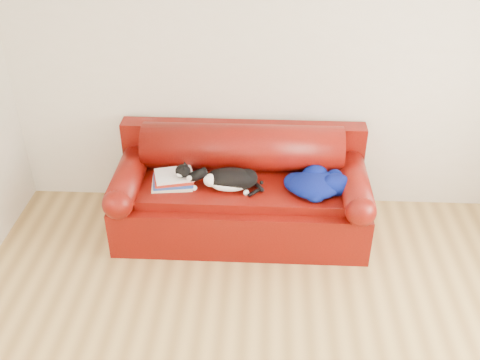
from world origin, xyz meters
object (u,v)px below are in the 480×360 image
object	(u,v)px
book_stack	(173,179)
cat	(230,180)
blanket	(317,183)
sofa_base	(241,207)

from	to	relation	value
book_stack	cat	size ratio (longest dim) A/B	0.59
cat	blanket	distance (m)	0.70
book_stack	blanket	bearing A→B (deg)	-1.55
sofa_base	book_stack	size ratio (longest dim) A/B	5.82
sofa_base	book_stack	bearing A→B (deg)	-172.51
blanket	book_stack	bearing A→B (deg)	178.45
book_stack	blanket	world-z (taller)	blanket
sofa_base	blanket	bearing A→B (deg)	-9.60
sofa_base	blanket	distance (m)	0.71
blanket	cat	bearing A→B (deg)	-179.30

